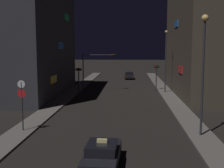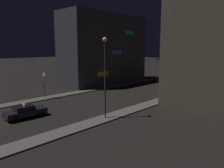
% 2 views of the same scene
% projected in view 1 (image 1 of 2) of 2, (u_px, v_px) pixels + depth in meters
% --- Properties ---
extents(sidewalk_left, '(2.01, 65.63, 0.14)m').
position_uv_depth(sidewalk_left, '(71.00, 93.00, 41.77)').
color(sidewalk_left, '#5B5651').
rests_on(sidewalk_left, ground_plane).
extents(sidewalk_right, '(2.01, 65.63, 0.14)m').
position_uv_depth(sidewalk_right, '(167.00, 94.00, 40.94)').
color(sidewalk_right, '#5B5651').
rests_on(sidewalk_right, ground_plane).
extents(building_facade_left, '(7.11, 20.47, 14.79)m').
position_uv_depth(building_facade_left, '(35.00, 41.00, 39.28)').
color(building_facade_left, '#333338').
rests_on(building_facade_left, ground_plane).
extents(building_facade_right, '(10.07, 20.84, 21.14)m').
position_uv_depth(building_facade_right, '(214.00, 17.00, 38.94)').
color(building_facade_right, '#473D33').
rests_on(building_facade_right, ground_plane).
extents(taxi, '(1.97, 4.52, 1.62)m').
position_uv_depth(taxi, '(102.00, 154.00, 15.76)').
color(taxi, black).
rests_on(taxi, ground_plane).
extents(far_car, '(1.99, 4.52, 1.42)m').
position_uv_depth(far_car, '(129.00, 75.00, 60.93)').
color(far_car, black).
rests_on(far_car, ground_plane).
extents(traffic_light_overhead, '(5.11, 0.41, 5.68)m').
position_uv_depth(traffic_light_overhead, '(96.00, 64.00, 44.03)').
color(traffic_light_overhead, '#2D2D33').
rests_on(traffic_light_overhead, ground_plane).
extents(traffic_light_left_kerb, '(0.80, 0.42, 3.76)m').
position_uv_depth(traffic_light_left_kerb, '(79.00, 75.00, 40.38)').
color(traffic_light_left_kerb, '#2D2D33').
rests_on(traffic_light_left_kerb, ground_plane).
extents(traffic_light_right_kerb, '(0.80, 0.41, 3.94)m').
position_uv_depth(traffic_light_right_kerb, '(156.00, 72.00, 43.98)').
color(traffic_light_right_kerb, '#2D2D33').
rests_on(traffic_light_right_kerb, ground_plane).
extents(sign_pole_left, '(0.62, 0.10, 3.90)m').
position_uv_depth(sign_pole_left, '(22.00, 100.00, 22.21)').
color(sign_pole_left, '#2D2D33').
rests_on(sign_pole_left, sidewalk_left).
extents(street_lamp_near_block, '(0.50, 0.50, 8.67)m').
position_uv_depth(street_lamp_near_block, '(204.00, 57.00, 20.55)').
color(street_lamp_near_block, '#2D2D33').
rests_on(street_lamp_near_block, sidewalk_right).
extents(street_lamp_far_block, '(0.41, 0.41, 8.80)m').
position_uv_depth(street_lamp_far_block, '(166.00, 56.00, 41.31)').
color(street_lamp_far_block, '#2D2D33').
rests_on(street_lamp_far_block, sidewalk_right).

